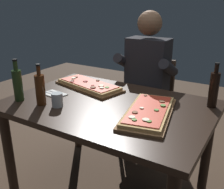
% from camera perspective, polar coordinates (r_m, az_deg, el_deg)
% --- Properties ---
extents(dining_table, '(1.40, 0.96, 0.74)m').
position_cam_1_polar(dining_table, '(1.85, -0.81, -4.69)').
color(dining_table, black).
rests_on(dining_table, ground_plane).
extents(pizza_rectangular_front, '(0.63, 0.38, 0.05)m').
position_cam_1_polar(pizza_rectangular_front, '(2.14, -5.12, 2.06)').
color(pizza_rectangular_front, brown).
rests_on(pizza_rectangular_front, dining_table).
extents(pizza_rectangular_left, '(0.38, 0.62, 0.05)m').
position_cam_1_polar(pizza_rectangular_left, '(1.64, 7.99, -3.77)').
color(pizza_rectangular_left, brown).
rests_on(pizza_rectangular_left, dining_table).
extents(wine_bottle_dark, '(0.07, 0.07, 0.30)m').
position_cam_1_polar(wine_bottle_dark, '(1.94, -19.88, 2.15)').
color(wine_bottle_dark, '#233819').
rests_on(wine_bottle_dark, dining_table).
extents(oil_bottle_amber, '(0.07, 0.07, 0.28)m').
position_cam_1_polar(oil_bottle_amber, '(1.82, -15.39, 1.19)').
color(oil_bottle_amber, '#47230F').
rests_on(oil_bottle_amber, dining_table).
extents(vinegar_bottle_green, '(0.06, 0.06, 0.30)m').
position_cam_1_polar(vinegar_bottle_green, '(1.84, 21.33, 1.13)').
color(vinegar_bottle_green, black).
rests_on(vinegar_bottle_green, dining_table).
extents(tumbler_near_camera, '(0.07, 0.07, 0.09)m').
position_cam_1_polar(tumbler_near_camera, '(1.78, -11.87, -1.15)').
color(tumbler_near_camera, silver).
rests_on(tumbler_near_camera, dining_table).
extents(napkin_cutlery_set, '(0.19, 0.13, 0.01)m').
position_cam_1_polar(napkin_cutlery_set, '(2.02, -12.45, 0.11)').
color(napkin_cutlery_set, white).
rests_on(napkin_cutlery_set, dining_table).
extents(diner_chair, '(0.44, 0.44, 0.87)m').
position_cam_1_polar(diner_chair, '(2.64, 8.12, -0.83)').
color(diner_chair, '#3D2B1E').
rests_on(diner_chair, ground_plane).
extents(seated_diner, '(0.53, 0.41, 1.33)m').
position_cam_1_polar(seated_diner, '(2.45, 7.28, 3.91)').
color(seated_diner, '#23232D').
rests_on(seated_diner, ground_plane).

